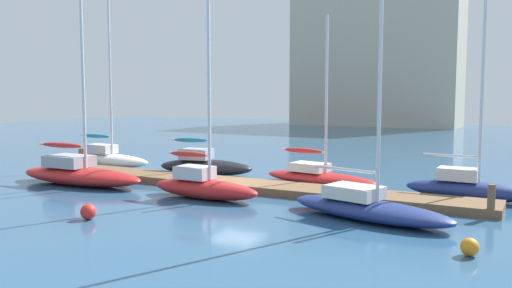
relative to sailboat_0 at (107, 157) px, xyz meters
name	(u,v)px	position (x,y,z in m)	size (l,w,h in m)	color
ground_plane	(237,188)	(11.00, -2.68, -0.64)	(120.00, 120.00, 0.00)	#2D567A
dock_pier	(237,185)	(11.00, -2.68, -0.46)	(23.78, 2.26, 0.36)	brown
dock_piling_near_end	(81,159)	(-0.49, -1.70, 0.00)	(0.28, 0.28, 1.28)	brown
dock_piling_far_end	(491,202)	(22.49, -3.66, 0.00)	(0.28, 0.28, 1.28)	brown
sailboat_0	(107,157)	(0.00, 0.00, 0.00)	(6.29, 1.71, 10.81)	white
sailboat_1	(79,172)	(3.43, -5.59, -0.01)	(7.61, 2.42, 11.38)	#B21E1E
sailboat_2	(204,164)	(7.30, 0.02, 0.00)	(5.77, 2.81, 9.43)	black
sailboat_3	(203,184)	(10.97, -5.54, -0.01)	(5.42, 1.78, 9.41)	#B21E1E
sailboat_4	(318,175)	(14.13, 0.20, -0.15)	(6.43, 2.79, 8.47)	#B21E1E
sailboat_5	(367,206)	(18.49, -5.94, -0.14)	(6.86, 3.58, 9.28)	navy
sailboat_6	(470,187)	(21.37, -0.32, -0.05)	(5.64, 1.62, 8.98)	navy
mooring_buoy_red	(88,212)	(9.46, -10.84, -0.35)	(0.58, 0.58, 0.58)	red
mooring_buoy_orange	(470,247)	(22.36, -8.90, -0.37)	(0.53, 0.53, 0.53)	orange
harbor_building_distant	(376,61)	(2.91, 50.42, 8.51)	(22.83, 9.24, 18.29)	#BCB299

